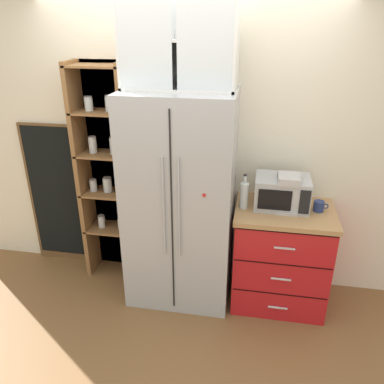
{
  "coord_description": "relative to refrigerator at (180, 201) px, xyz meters",
  "views": [
    {
      "loc": [
        0.62,
        -2.85,
        2.34
      ],
      "look_at": [
        0.1,
        0.03,
        1.02
      ],
      "focal_mm": 35.82,
      "sensor_mm": 36.0,
      "label": 1
    }
  ],
  "objects": [
    {
      "name": "counter_cabinet",
      "position": [
        0.88,
        0.03,
        -0.47
      ],
      "size": [
        0.81,
        0.62,
        0.91
      ],
      "color": "red",
      "rests_on": "ground"
    },
    {
      "name": "mug_navy",
      "position": [
        1.14,
        0.05,
        0.03
      ],
      "size": [
        0.12,
        0.09,
        0.09
      ],
      "color": "navy",
      "rests_on": "counter_cabinet"
    },
    {
      "name": "bottle_clear",
      "position": [
        0.53,
        -0.0,
        0.12
      ],
      "size": [
        0.07,
        0.07,
        0.3
      ],
      "color": "silver",
      "rests_on": "counter_cabinet"
    },
    {
      "name": "ground_plane",
      "position": [
        -0.0,
        -0.03,
        -0.93
      ],
      "size": [
        10.73,
        10.73,
        0.0
      ],
      "primitive_type": "plane",
      "color": "brown"
    },
    {
      "name": "microwave",
      "position": [
        0.84,
        0.08,
        0.11
      ],
      "size": [
        0.44,
        0.33,
        0.26
      ],
      "color": "#ADAFB5",
      "rests_on": "counter_cabinet"
    },
    {
      "name": "coffee_maker",
      "position": [
        0.88,
        0.04,
        0.14
      ],
      "size": [
        0.17,
        0.2,
        0.31
      ],
      "color": "#B7B7BC",
      "rests_on": "counter_cabinet"
    },
    {
      "name": "refrigerator",
      "position": [
        0.0,
        0.0,
        0.0
      ],
      "size": [
        0.89,
        0.67,
        1.86
      ],
      "color": "#ADAFB5",
      "rests_on": "ground"
    },
    {
      "name": "chalkboard_menu",
      "position": [
        -1.32,
        0.3,
        -0.19
      ],
      "size": [
        0.6,
        0.04,
        1.47
      ],
      "color": "brown",
      "rests_on": "ground"
    },
    {
      "name": "wall_back_cream",
      "position": [
        -0.0,
        0.37,
        0.35
      ],
      "size": [
        5.03,
        0.1,
        2.55
      ],
      "primitive_type": "cube",
      "color": "silver",
      "rests_on": "ground"
    },
    {
      "name": "pantry_shelf_column",
      "position": [
        -0.73,
        0.25,
        0.12
      ],
      "size": [
        0.53,
        0.32,
        2.04
      ],
      "color": "brown",
      "rests_on": "ground"
    },
    {
      "name": "bottle_cobalt",
      "position": [
        0.88,
        0.08,
        0.1
      ],
      "size": [
        0.06,
        0.06,
        0.26
      ],
      "color": "navy",
      "rests_on": "counter_cabinet"
    },
    {
      "name": "upper_cabinet",
      "position": [
        -0.0,
        0.05,
        1.27
      ],
      "size": [
        0.85,
        0.32,
        0.69
      ],
      "color": "silver",
      "rests_on": "refrigerator"
    }
  ]
}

